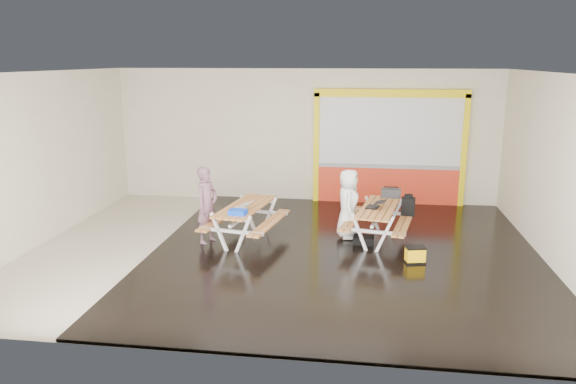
# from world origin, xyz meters

# --- Properties ---
(room) EXTENTS (10.02, 8.02, 3.52)m
(room) POSITION_xyz_m (0.00, 0.00, 1.75)
(room) COLOR beige
(room) RESTS_ON ground
(deck) EXTENTS (7.50, 7.98, 0.05)m
(deck) POSITION_xyz_m (1.25, 0.00, 0.03)
(deck) COLOR black
(deck) RESTS_ON room
(kiosk) EXTENTS (3.88, 0.16, 3.00)m
(kiosk) POSITION_xyz_m (2.20, 3.93, 1.44)
(kiosk) COLOR red
(kiosk) RESTS_ON room
(picnic_table_left) EXTENTS (1.65, 2.17, 0.79)m
(picnic_table_left) POSITION_xyz_m (-0.83, 0.46, 0.60)
(picnic_table_left) COLOR #BB7539
(picnic_table_left) RESTS_ON deck
(picnic_table_right) EXTENTS (1.61, 2.11, 0.76)m
(picnic_table_right) POSITION_xyz_m (1.90, 0.84, 0.59)
(picnic_table_right) COLOR #BB7539
(picnic_table_right) RESTS_ON deck
(person_left) EXTENTS (0.56, 0.68, 1.60)m
(person_left) POSITION_xyz_m (-1.58, 0.24, 0.83)
(person_left) COLOR #724D5E
(person_left) RESTS_ON deck
(person_right) EXTENTS (0.50, 0.73, 1.45)m
(person_right) POSITION_xyz_m (1.28, 0.87, 0.80)
(person_right) COLOR white
(person_right) RESTS_ON deck
(laptop_left) EXTENTS (0.44, 0.41, 0.16)m
(laptop_left) POSITION_xyz_m (-0.83, 0.16, 0.84)
(laptop_left) COLOR silver
(laptop_left) RESTS_ON picnic_table_left
(laptop_right) EXTENTS (0.45, 0.42, 0.16)m
(laptop_right) POSITION_xyz_m (1.83, 0.76, 0.82)
(laptop_right) COLOR black
(laptop_right) RESTS_ON picnic_table_right
(blue_pouch) EXTENTS (0.36, 0.28, 0.10)m
(blue_pouch) POSITION_xyz_m (-0.83, -0.21, 0.84)
(blue_pouch) COLOR blue
(blue_pouch) RESTS_ON picnic_table_left
(toolbox) EXTENTS (0.43, 0.24, 0.25)m
(toolbox) POSITION_xyz_m (2.19, 1.68, 0.86)
(toolbox) COLOR black
(toolbox) RESTS_ON picnic_table_right
(backpack) EXTENTS (0.30, 0.22, 0.47)m
(backpack) POSITION_xyz_m (2.54, 1.30, 0.70)
(backpack) COLOR black
(backpack) RESTS_ON picnic_table_right
(dark_case) EXTENTS (0.43, 0.34, 0.15)m
(dark_case) POSITION_xyz_m (1.62, 0.55, 0.13)
(dark_case) COLOR black
(dark_case) RESTS_ON deck
(fluke_bag) EXTENTS (0.40, 0.31, 0.31)m
(fluke_bag) POSITION_xyz_m (2.57, -0.40, 0.20)
(fluke_bag) COLOR black
(fluke_bag) RESTS_ON deck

